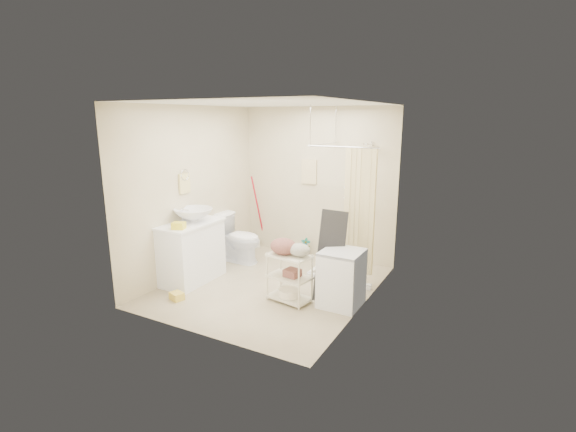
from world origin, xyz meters
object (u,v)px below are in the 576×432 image
object	(u,v)px
washing_machine	(342,278)
laundry_rack	(289,273)
vanity	(191,252)
toilet	(238,238)

from	to	relation	value
washing_machine	laundry_rack	world-z (taller)	laundry_rack
washing_machine	laundry_rack	xyz separation A→B (m)	(-0.66, -0.22, 0.02)
vanity	toilet	xyz separation A→B (m)	(0.12, 1.05, -0.04)
washing_machine	laundry_rack	distance (m)	0.69
toilet	washing_machine	bearing A→B (deg)	-107.75
toilet	laundry_rack	bearing A→B (deg)	-121.29
toilet	vanity	bearing A→B (deg)	175.50
vanity	washing_machine	xyz separation A→B (m)	(2.30, 0.27, -0.08)
washing_machine	toilet	bearing A→B (deg)	160.70
laundry_rack	washing_machine	bearing A→B (deg)	27.64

